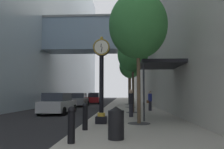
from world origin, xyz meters
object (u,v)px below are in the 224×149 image
object	(u,v)px
street_tree_mid_far	(130,67)
car_blue_trailing	(95,97)
street_tree_mid_near	(133,55)
pedestrian_walking	(150,100)
car_grey_mid	(79,100)
bollard_second	(85,116)
street_clock	(101,75)
street_tree_near	(138,26)
street_tree_far	(129,67)
car_red_near	(95,99)
bollard_nearest	(71,124)
pedestrian_by_clock	(131,102)
car_silver_far	(58,104)
trash_bin	(116,122)

from	to	relation	value
street_tree_mid_far	car_blue_trailing	size ratio (longest dim) A/B	1.39
street_tree_mid_near	pedestrian_walking	size ratio (longest dim) A/B	3.50
car_grey_mid	bollard_second	bearing A→B (deg)	-77.98
street_clock	car_blue_trailing	xyz separation A→B (m)	(-4.32, 31.23, -1.68)
street_clock	street_tree_mid_far	world-z (taller)	street_tree_mid_far
street_tree_near	car_grey_mid	distance (m)	18.14
street_tree_far	car_grey_mid	distance (m)	8.11
pedestrian_walking	car_grey_mid	size ratio (longest dim) A/B	0.40
street_tree_near	car_red_near	bearing A→B (deg)	102.24
bollard_second	street_tree_near	xyz separation A→B (m)	(2.31, 2.04, 4.32)
street_clock	street_tree_near	size ratio (longest dim) A/B	0.66
bollard_nearest	bollard_second	bearing A→B (deg)	90.00
street_tree_mid_near	pedestrian_by_clock	distance (m)	4.86
bollard_nearest	car_silver_far	world-z (taller)	car_silver_far
street_tree_mid_near	street_tree_mid_far	size ratio (longest dim) A/B	1.05
street_tree_far	car_blue_trailing	xyz separation A→B (m)	(-6.16, 11.97, -4.37)
trash_bin	street_tree_near	bearing A→B (deg)	75.27
pedestrian_by_clock	car_silver_far	world-z (taller)	pedestrian_by_clock
street_tree_near	car_silver_far	world-z (taller)	street_tree_near
street_tree_mid_far	trash_bin	bearing A→B (deg)	-93.45
car_grey_mid	car_red_near	bearing A→B (deg)	82.65
pedestrian_walking	car_grey_mid	bearing A→B (deg)	133.42
bollard_nearest	car_grey_mid	size ratio (longest dim) A/B	0.26
bollard_nearest	street_tree_mid_far	size ratio (longest dim) A/B	0.19
car_silver_far	car_red_near	bearing A→B (deg)	87.79
bollard_nearest	car_red_near	distance (m)	28.83
street_tree_far	pedestrian_walking	world-z (taller)	street_tree_far
bollard_second	pedestrian_by_clock	world-z (taller)	pedestrian_by_clock
street_tree_near	car_blue_trailing	bearing A→B (deg)	101.18
street_clock	street_tree_far	world-z (taller)	street_tree_far
car_red_near	street_tree_mid_near	bearing A→B (deg)	-73.58
street_tree_mid_far	car_silver_far	xyz separation A→B (m)	(-5.93, -6.21, -3.66)
street_tree_far	pedestrian_by_clock	xyz separation A→B (m)	(-0.27, -16.07, -4.15)
street_tree_mid_near	street_tree_near	bearing A→B (deg)	-90.00
pedestrian_by_clock	car_grey_mid	world-z (taller)	pedestrian_by_clock
bollard_nearest	pedestrian_by_clock	distance (m)	7.86
street_tree_mid_near	car_grey_mid	distance (m)	12.48
street_tree_near	trash_bin	size ratio (longest dim) A/B	6.28
trash_bin	car_red_near	size ratio (longest dim) A/B	0.24
bollard_second	car_red_near	size ratio (longest dim) A/B	0.25
street_tree_far	car_grey_mid	bearing A→B (deg)	-156.66
street_tree_far	car_grey_mid	size ratio (longest dim) A/B	1.56
trash_bin	car_red_near	distance (m)	28.35
street_clock	car_silver_far	world-z (taller)	street_clock
street_clock	trash_bin	bearing A→B (deg)	-77.35
street_clock	car_silver_far	distance (m)	7.99
street_tree_near	car_silver_far	xyz separation A→B (m)	(-5.93, 6.58, -4.23)
pedestrian_by_clock	car_grey_mid	distance (m)	14.65
bollard_nearest	pedestrian_walking	world-z (taller)	pedestrian_walking
bollard_second	street_tree_mid_far	xyz separation A→B (m)	(2.31, 14.83, 3.76)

